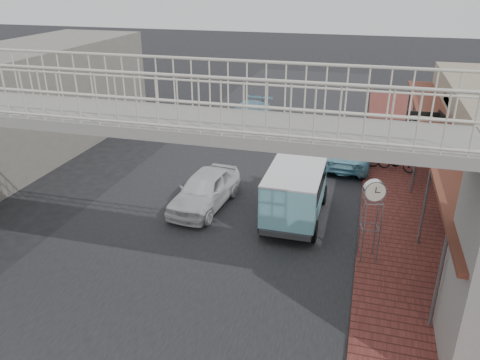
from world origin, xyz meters
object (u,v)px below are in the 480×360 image
Objects in this scene: angkot_curb at (348,150)px; motorcycle_far at (386,156)px; street_clock at (374,194)px; angkot_far at (247,116)px; arrow_sign at (443,125)px; white_hatchback at (205,190)px; motorcycle_near at (397,161)px; dark_sedan at (290,196)px; angkot_van at (296,187)px.

angkot_curb is 1.72m from motorcycle_far.
street_clock reaches higher than angkot_curb.
angkot_far is 11.41m from arrow_sign.
white_hatchback is 2.41× the size of motorcycle_near.
white_hatchback is at bearing 142.51° from motorcycle_near.
motorcycle_far is at bearing 54.95° from dark_sedan.
dark_sedan is 6.76m from arrow_sign.
white_hatchback is 10.14m from angkot_far.
angkot_van is at bearing 3.42° from white_hatchback.
arrow_sign reaches higher than angkot_far.
angkot_far is 1.80× the size of street_clock.
arrow_sign is at bearing 54.43° from street_clock.
white_hatchback is 7.72m from angkot_curb.
dark_sedan is 0.99× the size of angkot_van.
angkot_far is at bearing 143.56° from arrow_sign.
motorcycle_near is at bearing 132.62° from arrow_sign.
angkot_far is at bearing 105.44° from street_clock.
angkot_far is 11.16m from angkot_van.
white_hatchback is 0.97× the size of angkot_van.
arrow_sign is at bearing 31.16° from white_hatchback.
street_clock is at bearing -115.36° from arrow_sign.
arrow_sign is (9.46, -6.05, 2.00)m from angkot_far.
dark_sedan is at bearing 123.26° from street_clock.
arrow_sign is at bearing -27.75° from angkot_far.
motorcycle_near is at bearing 49.70° from dark_sedan.
angkot_curb is 4.56m from arrow_sign.
motorcycle_near is 0.97× the size of motorcycle_far.
motorcycle_far is 0.53× the size of arrow_sign.
angkot_far is at bearing 110.52° from dark_sedan.
motorcycle_near is at bearing 166.35° from angkot_curb.
angkot_curb is at bearing 70.51° from dark_sedan.
street_clock is at bearing 156.34° from motorcycle_far.
angkot_van reaches higher than angkot_far.
street_clock is at bearing 99.32° from angkot_curb.
street_clock is at bearing -55.66° from angkot_far.
dark_sedan is 4.14m from street_clock.
motorcycle_far is at bearing 46.49° from white_hatchback.
angkot_far is at bearing 40.40° from motorcycle_far.
angkot_curb is 2.70× the size of motorcycle_far.
angkot_curb is 0.98× the size of angkot_far.
dark_sedan is 6.36m from motorcycle_near.
arrow_sign reaches higher than motorcycle_near.
white_hatchback is 3.21m from dark_sedan.
angkot_curb is 1.75× the size of street_clock.
angkot_far reaches higher than white_hatchback.
angkot_van reaches higher than angkot_curb.
street_clock is at bearing -45.34° from dark_sedan.
white_hatchback reaches higher than motorcycle_far.
street_clock reaches higher than motorcycle_far.
white_hatchback is 8.88m from motorcycle_near.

